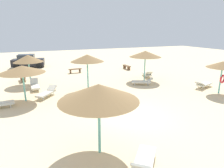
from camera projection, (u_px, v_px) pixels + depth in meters
name	position (u px, v px, depth m)	size (l,w,h in m)	color
ground_plane	(133.00, 117.00, 11.23)	(80.00, 80.00, 0.00)	beige
parasol_0	(22.00, 69.00, 13.20)	(3.02, 3.02, 2.52)	#6BC6BC
parasol_1	(145.00, 54.00, 18.76)	(3.06, 3.06, 2.90)	#6BC6BC
parasol_2	(99.00, 93.00, 7.33)	(3.08, 3.08, 2.88)	#6BC6BC
parasol_3	(223.00, 65.00, 14.85)	(2.36, 2.36, 2.53)	#6BC6BC
parasol_4	(28.00, 59.00, 17.44)	(2.56, 2.56, 2.69)	#6BC6BC
parasol_5	(87.00, 58.00, 15.47)	(2.64, 2.64, 2.96)	#6BC6BC
lounger_1	(143.00, 81.00, 17.73)	(1.98, 1.42, 0.70)	silver
lounger_2	(144.00, 161.00, 6.94)	(1.70, 1.82, 0.79)	silver
lounger_3	(203.00, 84.00, 16.91)	(2.02, 1.13, 0.61)	silver
lounger_4	(35.00, 85.00, 16.41)	(0.69, 1.87, 0.80)	silver
lounger_5	(96.00, 95.00, 14.05)	(0.74, 1.92, 0.71)	silver
lounger_6	(47.00, 93.00, 14.60)	(1.71, 1.86, 0.68)	silver
lounger_7	(147.00, 74.00, 20.81)	(1.19, 1.99, 0.72)	silver
bench_0	(75.00, 70.00, 22.68)	(1.52, 0.47, 0.49)	brown
bench_1	(23.00, 78.00, 19.01)	(0.56, 1.53, 0.49)	brown
bench_2	(127.00, 67.00, 24.79)	(0.43, 1.51, 0.49)	brown
parked_car	(28.00, 61.00, 25.94)	(4.22, 2.50, 1.72)	black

